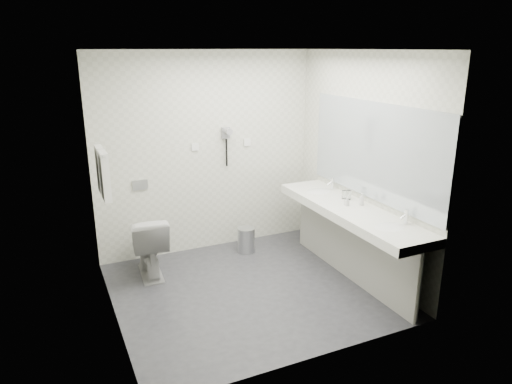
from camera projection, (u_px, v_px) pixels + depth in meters
name	position (u px, v px, depth m)	size (l,w,h in m)	color
floor	(249.00, 290.00, 5.11)	(2.80, 2.80, 0.00)	#2D2E33
ceiling	(248.00, 50.00, 4.38)	(2.80, 2.80, 0.00)	silver
wall_back	(207.00, 154.00, 5.87)	(2.80, 2.80, 0.00)	silver
wall_front	(317.00, 220.00, 3.62)	(2.80, 2.80, 0.00)	silver
wall_left	(105.00, 196.00, 4.18)	(2.60, 2.60, 0.00)	silver
wall_right	(362.00, 165.00, 5.31)	(2.60, 2.60, 0.00)	silver
vanity_counter	(350.00, 211.00, 5.15)	(0.55, 2.20, 0.10)	silver
vanity_panel	(350.00, 247.00, 5.29)	(0.03, 2.15, 0.75)	gray
vanity_post_near	(418.00, 287.00, 4.40)	(0.06, 0.06, 0.75)	silver
vanity_post_far	(305.00, 217.00, 6.20)	(0.06, 0.06, 0.75)	silver
mirror	(374.00, 151.00, 5.07)	(0.02, 2.20, 1.05)	#B2BCC6
basin_near	(390.00, 228.00, 4.58)	(0.40, 0.31, 0.05)	white
basin_far	(318.00, 192.00, 5.71)	(0.40, 0.31, 0.05)	white
faucet_near	(406.00, 217.00, 4.63)	(0.04, 0.04, 0.15)	silver
faucet_far	(332.00, 183.00, 5.76)	(0.04, 0.04, 0.15)	silver
soap_bottle_a	(347.00, 201.00, 5.18)	(0.04, 0.04, 0.10)	silver
soap_bottle_c	(362.00, 199.00, 5.18)	(0.05, 0.05, 0.14)	silver
glass_left	(348.00, 195.00, 5.38)	(0.06, 0.06, 0.11)	silver
glass_right	(344.00, 195.00, 5.41)	(0.05, 0.05, 0.10)	silver
toilet	(148.00, 245.00, 5.37)	(0.41, 0.72, 0.73)	white
flush_plate	(140.00, 185.00, 5.61)	(0.18, 0.02, 0.12)	#B2B5BA
pedal_bin	(246.00, 240.00, 6.02)	(0.22, 0.22, 0.31)	#B2B5BA
bin_lid	(246.00, 229.00, 5.97)	(0.22, 0.22, 0.01)	#B2B5BA
towel_rail	(100.00, 151.00, 4.59)	(0.02, 0.02, 0.62)	silver
towel_near	(105.00, 176.00, 4.54)	(0.07, 0.24, 0.48)	white
towel_far	(101.00, 170.00, 4.78)	(0.07, 0.24, 0.48)	white
dryer_cradle	(226.00, 133.00, 5.87)	(0.10, 0.04, 0.14)	gray
dryer_barrel	(228.00, 131.00, 5.80)	(0.08, 0.08, 0.14)	gray
dryer_cord	(227.00, 153.00, 5.93)	(0.02, 0.02, 0.35)	black
switch_plate_a	(195.00, 147.00, 5.77)	(0.09, 0.02, 0.09)	white
switch_plate_b	(247.00, 142.00, 6.05)	(0.09, 0.02, 0.09)	white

